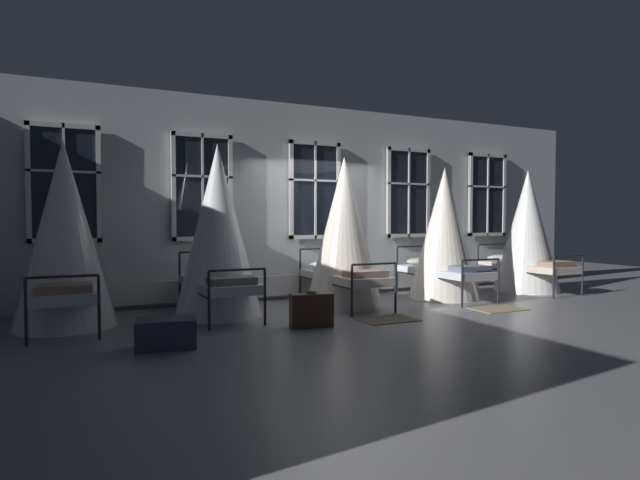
# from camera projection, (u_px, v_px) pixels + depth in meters

# --- Properties ---
(ground) EXTENTS (22.87, 22.87, 0.00)m
(ground) POSITION_uv_depth(u_px,v_px,m) (349.00, 307.00, 8.30)
(ground) COLOR slate
(back_wall_with_windows) EXTENTS (12.44, 0.10, 3.49)m
(back_wall_with_windows) POSITION_uv_depth(u_px,v_px,m) (313.00, 202.00, 9.50)
(back_wall_with_windows) COLOR silver
(back_wall_with_windows) RESTS_ON ground
(window_bank) EXTENTS (9.20, 0.10, 2.76)m
(window_bank) POSITION_uv_depth(u_px,v_px,m) (315.00, 239.00, 9.42)
(window_bank) COLOR black
(window_bank) RESTS_ON ground
(cot_first) EXTENTS (1.27, 1.96, 2.45)m
(cot_first) POSITION_uv_depth(u_px,v_px,m) (65.00, 237.00, 6.75)
(cot_first) COLOR black
(cot_first) RESTS_ON ground
(cot_second) EXTENTS (1.27, 1.96, 2.52)m
(cot_second) POSITION_uv_depth(u_px,v_px,m) (218.00, 233.00, 7.54)
(cot_second) COLOR black
(cot_second) RESTS_ON ground
(cot_third) EXTENTS (1.27, 1.95, 2.44)m
(cot_third) POSITION_uv_depth(u_px,v_px,m) (344.00, 234.00, 8.46)
(cot_third) COLOR black
(cot_third) RESTS_ON ground
(cot_fourth) EXTENTS (1.27, 1.97, 2.36)m
(cot_fourth) POSITION_uv_depth(u_px,v_px,m) (444.00, 235.00, 9.29)
(cot_fourth) COLOR black
(cot_fourth) RESTS_ON ground
(cot_fifth) EXTENTS (1.27, 1.96, 2.40)m
(cot_fifth) POSITION_uv_depth(u_px,v_px,m) (527.00, 233.00, 10.23)
(cot_fifth) COLOR black
(cot_fifth) RESTS_ON ground
(rug_third) EXTENTS (0.81, 0.57, 0.01)m
(rug_third) POSITION_uv_depth(u_px,v_px,m) (387.00, 320.00, 7.27)
(rug_third) COLOR brown
(rug_third) RESTS_ON ground
(rug_fourth) EXTENTS (0.82, 0.59, 0.01)m
(rug_fourth) POSITION_uv_depth(u_px,v_px,m) (497.00, 309.00, 8.14)
(rug_fourth) COLOR #8E7A5B
(rug_fourth) RESTS_ON ground
(suitcase_dark) EXTENTS (0.58, 0.29, 0.47)m
(suitcase_dark) POSITION_uv_depth(u_px,v_px,m) (311.00, 310.00, 6.78)
(suitcase_dark) COLOR #472D1E
(suitcase_dark) RESTS_ON ground
(travel_trunk) EXTENTS (0.69, 0.49, 0.32)m
(travel_trunk) POSITION_uv_depth(u_px,v_px,m) (166.00, 333.00, 5.67)
(travel_trunk) COLOR #2D3342
(travel_trunk) RESTS_ON ground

